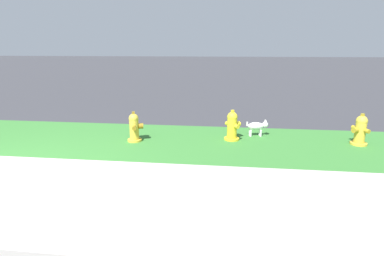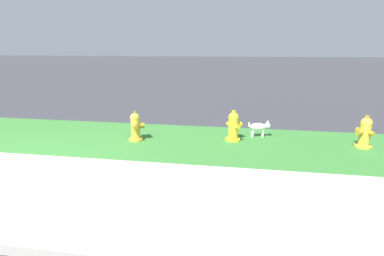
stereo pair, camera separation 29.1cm
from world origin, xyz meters
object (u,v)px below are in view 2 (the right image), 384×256
object	(u,v)px
fire_hydrant_at_driveway	(365,132)
small_white_dog	(260,127)
fire_hydrant_near_corner	(136,127)
fire_hydrant_by_grass_verge	(233,126)

from	to	relation	value
fire_hydrant_at_driveway	small_white_dog	size ratio (longest dim) A/B	1.33
fire_hydrant_at_driveway	small_white_dog	xyz separation A→B (m)	(-2.10, 0.39, -0.08)
fire_hydrant_at_driveway	fire_hydrant_near_corner	bearing A→B (deg)	64.36
fire_hydrant_at_driveway	fire_hydrant_by_grass_verge	bearing A→B (deg)	59.81
fire_hydrant_near_corner	fire_hydrant_by_grass_verge	bearing A→B (deg)	81.27
fire_hydrant_at_driveway	small_white_dog	distance (m)	2.14
small_white_dog	fire_hydrant_at_driveway	bearing A→B (deg)	-19.29
fire_hydrant_by_grass_verge	fire_hydrant_near_corner	bearing A→B (deg)	-120.42
small_white_dog	fire_hydrant_by_grass_verge	bearing A→B (deg)	-157.00
fire_hydrant_by_grass_verge	fire_hydrant_near_corner	xyz separation A→B (m)	(-2.14, -0.36, -0.01)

